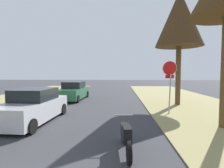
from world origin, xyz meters
TOP-DOWN VIEW (x-y plane):
  - stop_sign_far at (4.67, 8.78)m, footprint 0.81×0.37m
  - street_tree_right_mid_b at (6.06, 11.73)m, footprint 3.34×3.34m
  - parked_sedan_silver at (-2.27, 6.91)m, footprint 2.09×4.47m
  - parked_sedan_green at (-2.28, 14.11)m, footprint 2.09×4.47m
  - parked_motorcycle at (2.09, 3.83)m, footprint 0.60×2.05m

SIDE VIEW (x-z plane):
  - parked_motorcycle at x=2.09m, z-range 0.00..0.97m
  - parked_sedan_silver at x=-2.27m, z-range -0.06..1.51m
  - parked_sedan_green at x=-2.28m, z-range -0.06..1.51m
  - stop_sign_far at x=4.67m, z-range 0.71..3.67m
  - street_tree_right_mid_b at x=6.06m, z-range 2.09..10.21m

